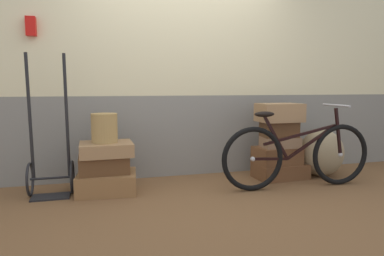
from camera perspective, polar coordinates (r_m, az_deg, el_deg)
The scene contains 14 objects.
ground at distance 3.64m, azimuth 1.16°, elevation -11.15°, with size 10.24×5.20×0.06m, color brown.
station_building at distance 4.29m, azimuth -1.92°, elevation 10.69°, with size 8.24×0.74×2.75m.
suitcase_0 at distance 3.73m, azimuth -13.88°, elevation -8.75°, with size 0.59×0.46×0.21m, color olive.
suitcase_1 at distance 3.70m, azimuth -14.40°, elevation -5.76°, with size 0.50×0.40×0.18m, color brown.
suitcase_2 at distance 3.66m, azimuth -14.00°, elevation -3.38°, with size 0.53×0.44×0.13m, color #9E754C.
suitcase_3 at distance 4.31m, azimuth 14.38°, elevation -6.88°, with size 0.60×0.38×0.17m, color brown.
suitcase_4 at distance 4.26m, azimuth 13.88°, elevation -4.42°, with size 0.52×0.35×0.21m, color brown.
suitcase_5 at distance 4.22m, azimuth 14.35°, elevation -2.27°, with size 0.42×0.28×0.12m, color #937051.
suitcase_6 at distance 4.20m, azimuth 14.21°, elevation -0.20°, with size 0.40×0.27×0.18m, color brown.
suitcase_7 at distance 4.17m, azimuth 14.26°, elevation 2.49°, with size 0.50×0.35×0.21m, color #9E754C.
wicker_basket at distance 3.65m, azimuth -14.29°, elevation 0.00°, with size 0.27×0.27×0.30m, color #A8844C.
luggage_trolley at distance 3.77m, azimuth -22.35°, elevation -5.73°, with size 0.43×0.39×1.42m.
burlap_sack at distance 4.53m, azimuth 20.62°, elevation -3.87°, with size 0.56×0.47×0.57m, color #9E8966.
bicycle at distance 3.90m, azimuth 17.06°, elevation -4.27°, with size 1.73×0.46×0.90m.
Camera 1 is at (-0.98, -3.32, 1.09)m, focal length 32.23 mm.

